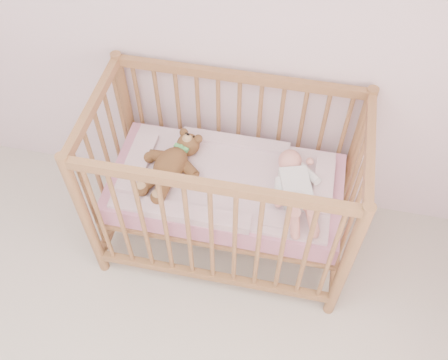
# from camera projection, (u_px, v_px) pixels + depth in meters

# --- Properties ---
(crib) EXTENTS (1.36, 0.76, 1.00)m
(crib) POSITION_uv_depth(u_px,v_px,m) (226.00, 186.00, 2.65)
(crib) COLOR #AA7048
(crib) RESTS_ON floor
(mattress) EXTENTS (1.22, 0.62, 0.13)m
(mattress) POSITION_uv_depth(u_px,v_px,m) (226.00, 188.00, 2.66)
(mattress) COLOR #C87C9C
(mattress) RESTS_ON crib
(blanket) EXTENTS (1.10, 0.58, 0.06)m
(blanket) POSITION_uv_depth(u_px,v_px,m) (226.00, 180.00, 2.60)
(blanket) COLOR pink
(blanket) RESTS_ON mattress
(baby) EXTENTS (0.41, 0.60, 0.13)m
(baby) POSITION_uv_depth(u_px,v_px,m) (296.00, 185.00, 2.49)
(baby) COLOR white
(baby) RESTS_ON blanket
(teddy_bear) EXTENTS (0.48, 0.57, 0.14)m
(teddy_bear) POSITION_uv_depth(u_px,v_px,m) (170.00, 164.00, 2.56)
(teddy_bear) COLOR brown
(teddy_bear) RESTS_ON blanket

